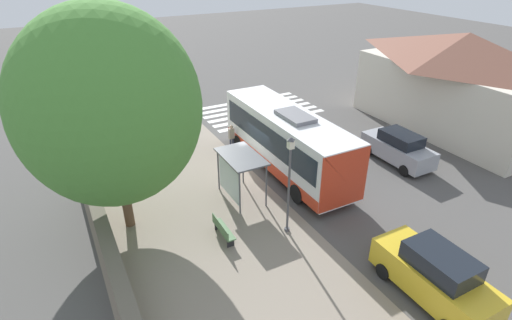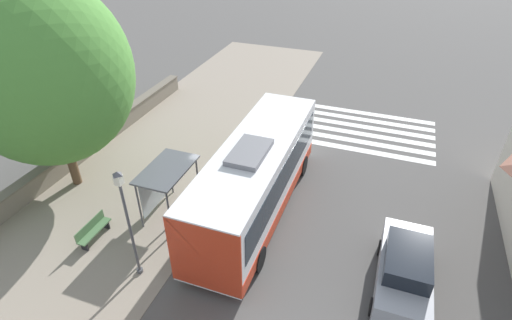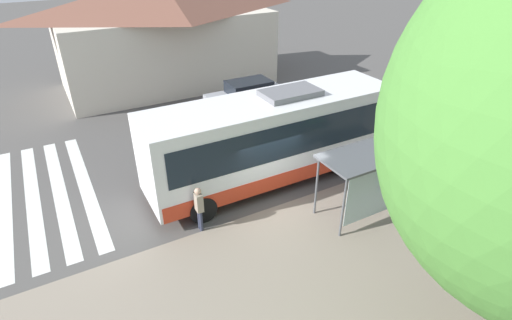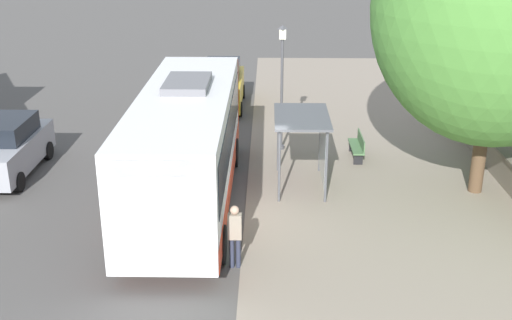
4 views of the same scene
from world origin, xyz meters
name	(u,v)px [view 3 (image 3 of 4)]	position (x,y,z in m)	size (l,w,h in m)	color
ground_plane	(276,206)	(0.00, 0.00, 0.00)	(120.00, 120.00, 0.00)	#514F4C
sidewalk_plaza	(358,289)	(-4.50, 0.00, 0.01)	(9.00, 44.00, 0.02)	gray
crosswalk_stripes	(19,201)	(5.00, 8.37, 0.00)	(9.00, 5.25, 0.01)	silver
background_building	(165,31)	(15.29, -1.05, 3.39)	(7.06, 13.39, 6.58)	beige
bus	(273,137)	(1.76, -0.87, 1.91)	(2.76, 10.10, 3.69)	white
bus_shelter	(365,168)	(-1.88, -2.26, 2.00)	(1.72, 2.84, 2.40)	#515459
pedestrian	(199,206)	(0.13, 2.94, 1.00)	(0.34, 0.22, 1.70)	#2D3347
bench	(457,214)	(-3.92, -4.83, 0.48)	(0.40, 1.69, 0.88)	#4C7247
street_lamp_near	(424,119)	(-1.16, -5.72, 2.75)	(0.28, 0.28, 4.66)	#4C4C51
parked_car_behind_bus	(454,110)	(1.43, -11.44, 1.00)	(1.92, 4.56, 2.08)	gold
parked_car_far_lane	(248,98)	(8.14, -3.13, 0.93)	(1.88, 4.47, 1.90)	#9EA0A8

